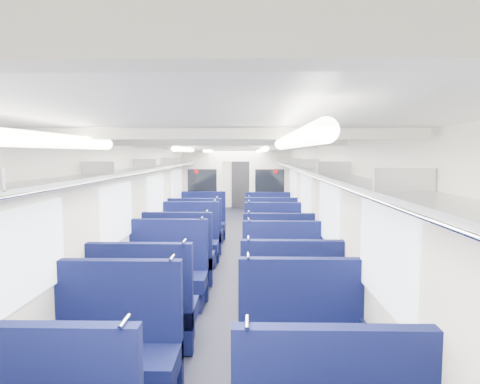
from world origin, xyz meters
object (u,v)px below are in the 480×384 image
object	(u,v)px
end_door	(241,183)
seat_15	(274,247)
seat_9	(290,310)
seat_6	(115,359)
seat_14	(189,245)
seat_17	(271,235)
seat_18	(202,226)
seat_11	(283,283)
bulkhead	(236,191)
seat_19	(269,227)
seat_7	(302,356)
seat_16	(196,236)
seat_10	(167,279)
seat_8	(144,314)
seat_13	(278,263)
seat_12	(179,261)

from	to	relation	value
end_door	seat_15	bearing A→B (deg)	-84.82
seat_9	seat_6	bearing A→B (deg)	-143.43
seat_14	seat_17	distance (m)	2.02
seat_18	seat_15	bearing A→B (deg)	-54.84
seat_11	seat_14	xyz separation A→B (m)	(-1.66, 2.41, 0.00)
bulkhead	seat_19	size ratio (longest dim) A/B	2.19
seat_14	seat_11	bearing A→B (deg)	-55.49
seat_15	seat_18	bearing A→B (deg)	125.16
seat_7	seat_16	bearing A→B (deg)	106.73
end_door	seat_10	distance (m)	11.40
seat_9	seat_10	bearing A→B (deg)	144.89
seat_18	seat_19	size ratio (longest dim) A/B	1.00
seat_8	seat_15	world-z (taller)	same
seat_7	seat_11	bearing A→B (deg)	90.00
seat_13	seat_12	bearing A→B (deg)	177.35
seat_10	seat_19	distance (m)	4.71
seat_12	end_door	bearing A→B (deg)	85.40
seat_8	seat_13	bearing A→B (deg)	54.43
end_door	seat_15	world-z (taller)	end_door
bulkhead	seat_19	distance (m)	1.35
bulkhead	seat_7	xyz separation A→B (m)	(0.83, -7.37, -0.84)
bulkhead	seat_16	world-z (taller)	bulkhead
seat_9	seat_8	bearing A→B (deg)	-173.54
seat_10	bulkhead	bearing A→B (deg)	80.70
seat_12	seat_13	xyz separation A→B (m)	(1.66, -0.08, 0.00)
seat_11	seat_10	bearing A→B (deg)	175.06
seat_13	seat_19	world-z (taller)	same
seat_6	seat_16	bearing A→B (deg)	90.00
seat_17	seat_10	bearing A→B (deg)	-115.90
bulkhead	seat_12	world-z (taller)	bulkhead
seat_16	seat_19	xyz separation A→B (m)	(1.66, 1.19, 0.00)
seat_10	seat_12	size ratio (longest dim) A/B	1.00
seat_18	seat_11	bearing A→B (deg)	-70.53
seat_16	seat_7	bearing A→B (deg)	-73.27
seat_14	seat_16	world-z (taller)	same
seat_19	seat_7	bearing A→B (deg)	-90.00
seat_9	seat_11	size ratio (longest dim) A/B	1.00
seat_7	seat_14	bearing A→B (deg)	109.94
seat_15	seat_19	world-z (taller)	same
seat_12	seat_16	world-z (taller)	same
seat_10	seat_19	world-z (taller)	same
seat_8	seat_17	size ratio (longest dim) A/B	1.00
seat_9	seat_15	world-z (taller)	same
seat_8	seat_12	xyz separation A→B (m)	(0.00, 2.40, 0.00)
seat_7	seat_17	distance (m)	5.72
seat_13	seat_15	world-z (taller)	same
seat_18	seat_17	bearing A→B (deg)	-34.33
seat_11	seat_16	distance (m)	3.75
seat_16	seat_19	distance (m)	2.04
seat_7	seat_18	bearing A→B (deg)	103.61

